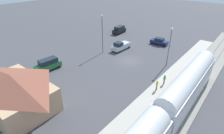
# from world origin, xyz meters

# --- Properties ---
(ground_plane) EXTENTS (200.00, 200.00, 0.00)m
(ground_plane) POSITION_xyz_m (0.00, 0.00, 0.00)
(ground_plane) COLOR #424247
(railway_track) EXTENTS (4.80, 70.00, 0.30)m
(railway_track) POSITION_xyz_m (-14.00, 0.00, 0.09)
(railway_track) COLOR gray
(railway_track) RESTS_ON ground
(platform) EXTENTS (3.20, 46.00, 0.30)m
(platform) POSITION_xyz_m (-10.00, 0.00, 0.15)
(platform) COLOR #A8A399
(platform) RESTS_ON ground
(station_building) EXTENTS (11.99, 8.00, 5.22)m
(station_building) POSITION_xyz_m (4.00, 22.00, 2.71)
(station_building) COLOR tan
(station_building) RESTS_ON ground
(pedestrian_on_platform) EXTENTS (0.36, 0.36, 1.71)m
(pedestrian_on_platform) POSITION_xyz_m (-9.86, 4.02, 1.28)
(pedestrian_on_platform) COLOR brown
(pedestrian_on_platform) RESTS_ON platform
(pedestrian_waiting_far) EXTENTS (0.36, 0.36, 1.71)m
(pedestrian_waiting_far) POSITION_xyz_m (-9.67, 6.41, 1.28)
(pedestrian_waiting_far) COLOR brown
(pedestrian_waiting_far) RESTS_ON platform
(suv_green) EXTENTS (2.42, 5.07, 2.22)m
(suv_green) POSITION_xyz_m (10.08, 12.93, 1.15)
(suv_green) COLOR #236638
(suv_green) RESTS_ON ground
(pickup_silver) EXTENTS (2.22, 5.49, 2.14)m
(pickup_silver) POSITION_xyz_m (5.01, -4.00, 1.03)
(pickup_silver) COLOR silver
(pickup_silver) RESTS_ON ground
(suv_black) EXTENTS (2.18, 4.98, 2.22)m
(suv_black) POSITION_xyz_m (13.30, -14.43, 1.15)
(suv_black) COLOR black
(suv_black) RESTS_ON ground
(sedan_navy) EXTENTS (4.59, 2.45, 1.74)m
(sedan_navy) POSITION_xyz_m (-0.66, -13.22, 0.88)
(sedan_navy) COLOR navy
(sedan_navy) RESTS_ON ground
(light_pole_near_platform) EXTENTS (0.44, 0.44, 7.84)m
(light_pole_near_platform) POSITION_xyz_m (-7.20, -3.11, 4.93)
(light_pole_near_platform) COLOR #515156
(light_pole_near_platform) RESTS_ON ground
(light_pole_lot_center) EXTENTS (0.44, 0.44, 8.84)m
(light_pole_lot_center) POSITION_xyz_m (7.28, 0.10, 5.47)
(light_pole_lot_center) COLOR #515156
(light_pole_lot_center) RESTS_ON ground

